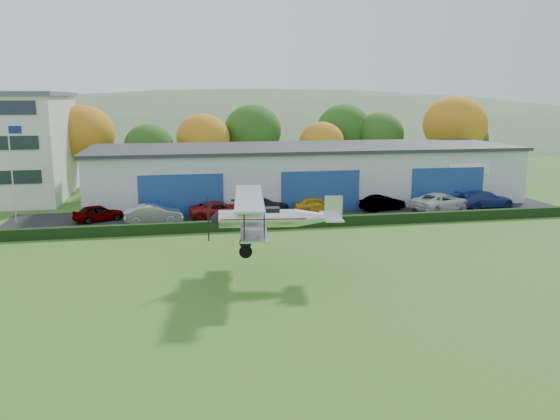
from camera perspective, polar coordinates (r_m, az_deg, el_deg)
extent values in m
plane|color=#396C22|center=(27.80, 6.05, -9.37)|extent=(300.00, 300.00, 0.00)
cube|color=black|center=(48.09, 2.12, -0.45)|extent=(48.00, 9.00, 0.05)
cube|color=black|center=(43.45, 3.57, -1.22)|extent=(46.00, 0.60, 0.80)
cube|color=#B2B7BC|center=(54.85, 2.50, 3.62)|extent=(40.00, 12.00, 5.00)
cube|color=#2D3033|center=(54.56, 2.52, 6.38)|extent=(40.60, 12.60, 0.30)
cube|color=navy|center=(47.46, -9.98, 1.42)|extent=(7.00, 0.12, 3.60)
cube|color=navy|center=(49.16, 4.15, 1.89)|extent=(7.00, 0.12, 3.60)
cube|color=navy|center=(53.56, 16.64, 2.22)|extent=(7.00, 0.12, 3.60)
cylinder|color=silver|center=(48.72, -25.56, 3.35)|extent=(0.10, 0.10, 8.00)
cube|color=navy|center=(48.32, -25.32, 7.38)|extent=(1.00, 0.04, 0.60)
cylinder|color=#3D2614|center=(65.98, -19.07, 3.50)|extent=(0.36, 0.36, 3.15)
ellipsoid|color=#AF5B15|center=(65.58, -19.32, 7.36)|extent=(6.84, 6.84, 6.16)
cylinder|color=#3D2614|center=(63.44, -13.02, 3.22)|extent=(0.36, 0.36, 2.45)
ellipsoid|color=#1E4C14|center=(63.07, -13.15, 6.34)|extent=(5.32, 5.32, 4.79)
cylinder|color=#3D2614|center=(65.48, -7.71, 3.80)|extent=(0.36, 0.36, 2.80)
ellipsoid|color=#AF5B15|center=(65.09, -7.80, 7.26)|extent=(6.08, 6.08, 5.47)
cylinder|color=#3D2614|center=(68.04, -2.76, 4.32)|extent=(0.36, 0.36, 3.15)
ellipsoid|color=#1E4C14|center=(67.65, -2.79, 8.07)|extent=(6.84, 6.84, 6.16)
cylinder|color=#3D2614|center=(67.78, 4.22, 3.98)|extent=(0.36, 0.36, 2.45)
ellipsoid|color=#AF5B15|center=(67.43, 4.26, 6.90)|extent=(5.32, 5.32, 4.79)
cylinder|color=#3D2614|center=(72.13, 9.95, 4.42)|extent=(0.36, 0.36, 2.80)
ellipsoid|color=#1E4C14|center=(71.78, 10.06, 7.56)|extent=(6.08, 6.08, 5.47)
cylinder|color=#3D2614|center=(71.81, 17.10, 4.34)|extent=(0.36, 0.36, 3.50)
ellipsoid|color=#AF5B15|center=(71.43, 17.33, 8.28)|extent=(7.60, 7.60, 6.84)
cylinder|color=#3D2614|center=(77.27, 18.31, 4.33)|extent=(0.36, 0.36, 2.45)
ellipsoid|color=#1E4C14|center=(76.96, 18.47, 6.89)|extent=(5.32, 5.32, 4.79)
cylinder|color=#3D2614|center=(71.23, -24.21, 3.23)|extent=(0.36, 0.36, 2.10)
ellipsoid|color=#AF5B15|center=(70.93, -24.40, 5.60)|extent=(4.56, 4.56, 4.10)
cylinder|color=#3D2614|center=(72.67, 6.44, 4.70)|extent=(0.36, 0.36, 3.15)
ellipsoid|color=#1E4C14|center=(72.31, 6.52, 8.21)|extent=(6.84, 6.84, 6.16)
ellipsoid|color=#4C6642|center=(169.04, -1.54, 2.68)|extent=(320.00, 196.00, 56.00)
ellipsoid|color=#4C6642|center=(192.68, 19.51, 4.74)|extent=(240.00, 126.00, 36.00)
imported|color=gray|center=(47.53, -17.95, -0.28)|extent=(4.21, 3.06, 1.33)
imported|color=silver|center=(45.58, -12.69, -0.37)|extent=(4.59, 1.72, 1.50)
imported|color=maroon|center=(46.58, -6.12, 0.02)|extent=(5.11, 2.55, 1.39)
imported|color=black|center=(47.78, -1.82, 0.41)|extent=(5.48, 3.72, 1.47)
imported|color=gold|center=(48.77, 3.72, 0.54)|extent=(4.11, 2.00, 1.35)
imported|color=gray|center=(50.42, 10.36, 0.73)|extent=(4.30, 2.43, 1.34)
imported|color=silver|center=(51.41, 16.01, 0.81)|extent=(6.28, 4.64, 1.59)
imported|color=navy|center=(54.08, 20.11, 1.02)|extent=(5.30, 2.33, 1.51)
cylinder|color=silver|center=(30.91, -2.32, -0.87)|extent=(4.31, 1.54, 1.00)
cone|color=silver|center=(31.16, 3.81, -0.78)|extent=(2.55, 1.31, 1.00)
cone|color=black|center=(30.95, -6.73, -0.92)|extent=(0.68, 1.06, 1.00)
cube|color=maroon|center=(30.91, -1.70, -0.76)|extent=(4.75, 1.62, 0.07)
cube|color=black|center=(30.83, -1.29, -0.01)|extent=(1.41, 0.83, 0.28)
cube|color=silver|center=(30.98, -2.72, -1.47)|extent=(2.42, 8.10, 0.11)
cube|color=silver|center=(30.68, -3.16, 1.25)|extent=(2.59, 8.55, 0.11)
cylinder|color=black|center=(28.00, -3.66, -1.28)|extent=(0.07, 0.07, 1.44)
cylinder|color=black|center=(28.01, -1.62, -1.25)|extent=(0.07, 0.07, 1.44)
cylinder|color=black|center=(33.65, -3.66, 0.85)|extent=(0.07, 0.07, 1.44)
cylinder|color=black|center=(33.66, -1.97, 0.87)|extent=(0.07, 0.07, 1.44)
cylinder|color=black|center=(30.37, -3.15, 0.40)|extent=(0.10, 0.24, 0.83)
cylinder|color=black|center=(31.13, -3.16, 0.67)|extent=(0.10, 0.24, 0.83)
cylinder|color=black|center=(30.66, -3.53, -2.79)|extent=(0.18, 0.77, 1.36)
cylinder|color=black|center=(31.57, -3.53, -2.37)|extent=(0.18, 0.77, 1.36)
cylinder|color=black|center=(31.28, -3.51, -3.76)|extent=(0.35, 2.10, 0.08)
cylinder|color=black|center=(30.32, -3.51, -4.25)|extent=(0.72, 0.25, 0.71)
cylinder|color=black|center=(32.25, -3.52, -3.30)|extent=(0.72, 0.25, 0.71)
cylinder|color=black|center=(31.33, 5.21, -1.26)|extent=(0.41, 0.12, 0.47)
cube|color=silver|center=(31.26, 5.22, -0.66)|extent=(1.37, 2.99, 0.07)
cube|color=silver|center=(31.17, 5.44, 0.34)|extent=(1.00, 0.20, 1.22)
cube|color=black|center=(30.97, -7.29, -0.93)|extent=(0.08, 0.14, 2.44)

